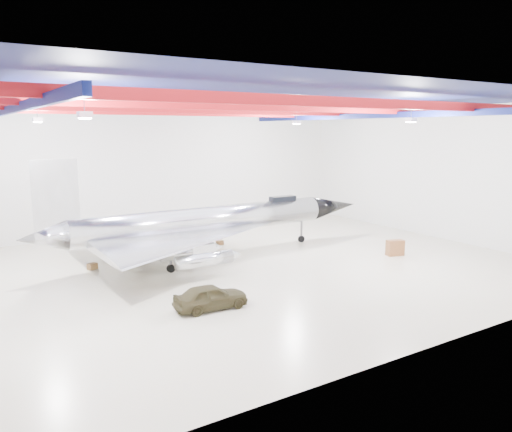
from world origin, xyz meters
TOP-DOWN VIEW (x-y plane):
  - floor at (0.00, 0.00)m, footprint 40.00×40.00m
  - wall_back at (0.00, 15.00)m, footprint 40.00×0.00m
  - wall_right at (20.00, 0.00)m, footprint 0.00×30.00m
  - ceiling at (0.00, 0.00)m, footprint 40.00×40.00m
  - ceiling_structure at (0.00, 0.00)m, footprint 39.50×29.50m
  - jet_aircraft at (0.38, 3.80)m, footprint 26.91×15.55m
  - jeep at (-4.22, -5.95)m, footprint 3.91×1.77m
  - desk at (12.22, -3.23)m, footprint 1.37×0.95m
  - crate_ply at (-7.48, 4.79)m, footprint 0.71×0.66m
  - engine_drum at (-1.80, 2.01)m, footprint 0.53×0.53m
  - parts_bin at (2.95, 6.57)m, footprint 0.56×0.47m
  - crate_small at (-5.99, 7.15)m, footprint 0.49×0.43m
  - oil_barrel at (-1.67, 3.54)m, footprint 0.62×0.53m
  - spares_box at (3.03, 10.28)m, footprint 0.48×0.48m

SIDE VIEW (x-z plane):
  - floor at x=0.00m, z-range 0.00..0.00m
  - crate_small at x=-5.99m, z-range 0.00..0.29m
  - parts_bin at x=2.95m, z-range 0.00..0.36m
  - oil_barrel at x=-1.67m, z-range 0.00..0.39m
  - spares_box at x=3.03m, z-range 0.00..0.40m
  - crate_ply at x=-7.48m, z-range 0.00..0.40m
  - engine_drum at x=-1.80m, z-range 0.00..0.43m
  - desk at x=12.22m, z-range 0.00..1.14m
  - jeep at x=-4.22m, z-range 0.00..1.30m
  - jet_aircraft at x=0.38m, z-range -1.26..6.08m
  - wall_back at x=0.00m, z-range -14.50..25.50m
  - wall_right at x=20.00m, z-range -9.50..20.50m
  - ceiling_structure at x=0.00m, z-range 9.79..10.86m
  - ceiling at x=0.00m, z-range 11.00..11.00m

